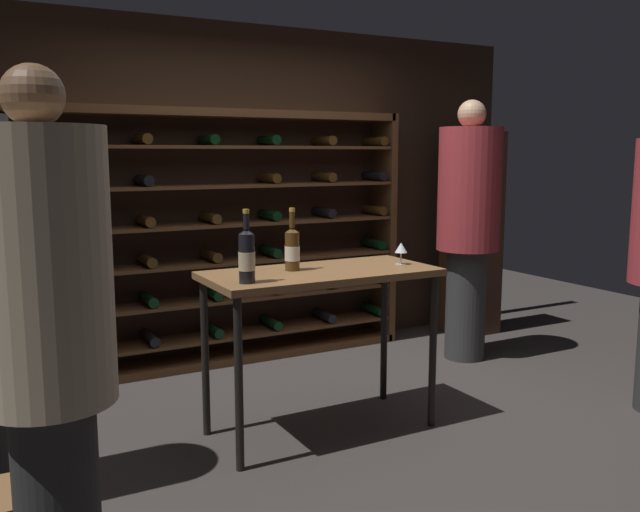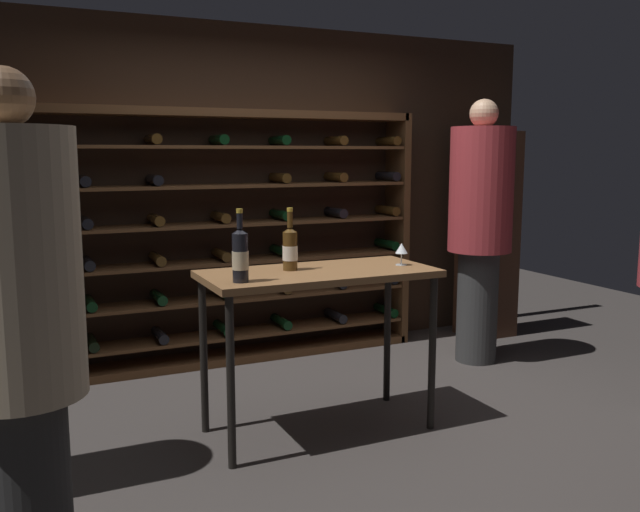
# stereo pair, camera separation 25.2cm
# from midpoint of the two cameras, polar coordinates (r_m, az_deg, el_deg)

# --- Properties ---
(ground_plane) EXTENTS (9.55, 9.55, 0.00)m
(ground_plane) POSITION_cam_midpoint_polar(r_m,az_deg,el_deg) (4.23, 0.78, -13.94)
(ground_plane) COLOR #383330
(back_wall) EXTENTS (5.20, 0.10, 2.62)m
(back_wall) POSITION_cam_midpoint_polar(r_m,az_deg,el_deg) (5.53, -8.24, 5.27)
(back_wall) COLOR #332319
(back_wall) RESTS_ON ground
(wine_rack) EXTENTS (3.21, 0.32, 1.95)m
(wine_rack) POSITION_cam_midpoint_polar(r_m,az_deg,el_deg) (5.27, -10.40, 1.23)
(wine_rack) COLOR brown
(wine_rack) RESTS_ON ground
(tasting_table) EXTENTS (1.33, 0.62, 0.96)m
(tasting_table) POSITION_cam_midpoint_polar(r_m,az_deg,el_deg) (3.92, -1.77, -2.73)
(tasting_table) COLOR brown
(tasting_table) RESTS_ON ground
(person_bystander_red_print) EXTENTS (0.50, 0.49, 2.02)m
(person_bystander_red_print) POSITION_cam_midpoint_polar(r_m,az_deg,el_deg) (5.40, 11.00, 3.07)
(person_bystander_red_print) COLOR #313131
(person_bystander_red_print) RESTS_ON ground
(person_guest_blue_shirt) EXTENTS (0.42, 0.42, 1.89)m
(person_guest_blue_shirt) POSITION_cam_midpoint_polar(r_m,az_deg,el_deg) (2.42, -24.64, -5.92)
(person_guest_blue_shirt) COLOR #252525
(person_guest_blue_shirt) RESTS_ON ground
(display_cabinet) EXTENTS (0.44, 0.36, 1.81)m
(display_cabinet) POSITION_cam_midpoint_polar(r_m,az_deg,el_deg) (6.25, 11.43, 1.84)
(display_cabinet) COLOR #4C2D1E
(display_cabinet) RESTS_ON ground
(wine_bottle_green_slim) EXTENTS (0.09, 0.09, 0.36)m
(wine_bottle_green_slim) POSITION_cam_midpoint_polar(r_m,az_deg,el_deg) (3.88, -4.19, 0.61)
(wine_bottle_green_slim) COLOR #4C3314
(wine_bottle_green_slim) RESTS_ON tasting_table
(wine_bottle_gold_foil) EXTENTS (0.09, 0.09, 0.38)m
(wine_bottle_gold_foil) POSITION_cam_midpoint_polar(r_m,az_deg,el_deg) (3.53, -8.18, 0.00)
(wine_bottle_gold_foil) COLOR black
(wine_bottle_gold_foil) RESTS_ON tasting_table
(wine_glass_stemmed_right) EXTENTS (0.07, 0.07, 0.13)m
(wine_glass_stemmed_right) POSITION_cam_midpoint_polar(r_m,az_deg,el_deg) (4.10, 5.05, 0.60)
(wine_glass_stemmed_right) COLOR silver
(wine_glass_stemmed_right) RESTS_ON tasting_table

